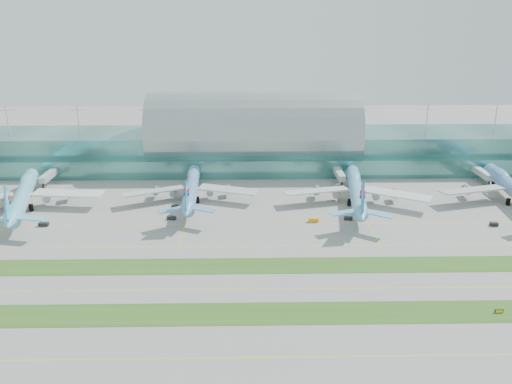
{
  "coord_description": "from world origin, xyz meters",
  "views": [
    {
      "loc": [
        -3.8,
        -153.65,
        80.63
      ],
      "look_at": [
        0.0,
        55.0,
        9.0
      ],
      "focal_mm": 35.0,
      "sensor_mm": 36.0,
      "label": 1
    }
  ],
  "objects_px": {
    "terminal": "(254,142)",
    "airliner_c": "(356,189)",
    "airliner_a": "(23,194)",
    "airliner_b": "(191,187)",
    "taxiway_sign_east": "(499,311)"
  },
  "relations": [
    {
      "from": "terminal",
      "to": "airliner_c",
      "type": "xyz_separation_m",
      "value": [
        46.84,
        -63.58,
        -7.71
      ]
    },
    {
      "from": "airliner_a",
      "to": "airliner_b",
      "type": "relative_size",
      "value": 1.09
    },
    {
      "from": "airliner_a",
      "to": "airliner_b",
      "type": "bearing_deg",
      "value": -8.26
    },
    {
      "from": "terminal",
      "to": "airliner_b",
      "type": "distance_m",
      "value": 66.32
    },
    {
      "from": "terminal",
      "to": "airliner_b",
      "type": "height_order",
      "value": "terminal"
    },
    {
      "from": "airliner_a",
      "to": "taxiway_sign_east",
      "type": "height_order",
      "value": "airliner_a"
    },
    {
      "from": "airliner_a",
      "to": "airliner_b",
      "type": "height_order",
      "value": "airliner_a"
    },
    {
      "from": "airliner_c",
      "to": "airliner_b",
      "type": "bearing_deg",
      "value": -175.42
    },
    {
      "from": "terminal",
      "to": "taxiway_sign_east",
      "type": "relative_size",
      "value": 131.02
    },
    {
      "from": "terminal",
      "to": "airliner_c",
      "type": "distance_m",
      "value": 79.35
    },
    {
      "from": "taxiway_sign_east",
      "to": "airliner_a",
      "type": "bearing_deg",
      "value": 152.22
    },
    {
      "from": "terminal",
      "to": "taxiway_sign_east",
      "type": "bearing_deg",
      "value": -66.23
    },
    {
      "from": "taxiway_sign_east",
      "to": "airliner_b",
      "type": "bearing_deg",
      "value": 134.45
    },
    {
      "from": "airliner_a",
      "to": "taxiway_sign_east",
      "type": "bearing_deg",
      "value": -42.94
    },
    {
      "from": "airliner_a",
      "to": "taxiway_sign_east",
      "type": "distance_m",
      "value": 196.05
    }
  ]
}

